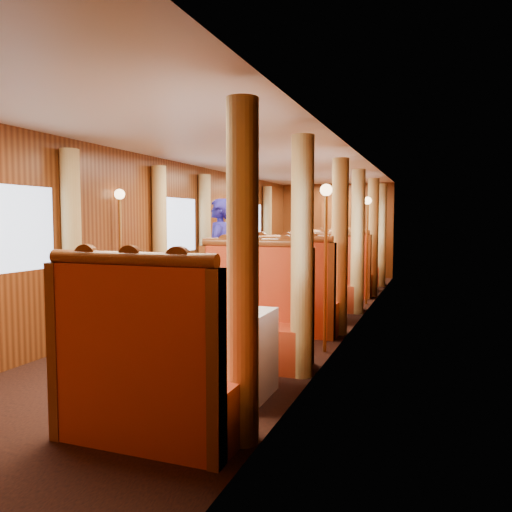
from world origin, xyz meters
The scene contains 47 objects.
floor centered at (0.00, 0.00, 0.00)m, with size 3.00×12.00×0.01m, color black, non-canonical shape.
ceiling centered at (0.00, 0.00, 2.50)m, with size 3.00×12.00×0.01m, color silver, non-canonical shape.
wall_far centered at (0.00, 6.00, 1.25)m, with size 3.00×2.50×0.01m, color brown, non-canonical shape.
wall_left centered at (-1.50, 0.00, 1.25)m, with size 12.00×2.50×0.01m, color brown, non-canonical shape.
wall_right centered at (1.50, 0.00, 1.25)m, with size 12.00×2.50×0.01m, color brown, non-canonical shape.
doorway_far centered at (0.00, 5.97, 1.00)m, with size 0.80×0.04×2.00m, color brown.
table_near centered at (0.75, -3.50, 0.38)m, with size 1.05×0.72×0.75m, color white.
banquette_near_fwd centered at (0.75, -4.51, 0.42)m, with size 1.30×0.55×1.34m.
banquette_near_aft centered at (0.75, -2.49, 0.42)m, with size 1.30×0.55×1.34m.
table_mid centered at (0.75, 0.00, 0.38)m, with size 1.05×0.72×0.75m, color white.
banquette_mid_fwd centered at (0.75, -1.01, 0.42)m, with size 1.30×0.55×1.34m.
banquette_mid_aft centered at (0.75, 1.01, 0.42)m, with size 1.30×0.55×1.34m.
table_far centered at (0.75, 3.50, 0.38)m, with size 1.05×0.72×0.75m, color white.
banquette_far_fwd centered at (0.75, 2.49, 0.42)m, with size 1.30×0.55×1.34m.
banquette_far_aft centered at (0.75, 4.51, 0.42)m, with size 1.30×0.55×1.34m.
tea_tray centered at (0.65, -3.57, 0.76)m, with size 0.34×0.26×0.01m, color silver.
teapot_left centered at (0.58, -3.60, 0.81)m, with size 0.15×0.11×0.12m, color silver, non-canonical shape.
teapot_right centered at (0.76, -3.65, 0.82)m, with size 0.16×0.12×0.13m, color silver, non-canonical shape.
teapot_back centered at (0.68, -3.42, 0.82)m, with size 0.17×0.13×0.14m, color silver, non-canonical shape.
fruit_plate centered at (1.06, -3.60, 0.77)m, with size 0.23×0.23×0.05m.
cup_inboard centered at (0.40, -3.40, 0.86)m, with size 0.08×0.08×0.26m.
cup_outboard centered at (0.49, -3.28, 0.86)m, with size 0.08×0.08×0.26m.
rose_vase_mid centered at (0.73, 0.03, 0.93)m, with size 0.06×0.06×0.36m.
rose_vase_far centered at (0.71, 3.52, 0.93)m, with size 0.06×0.06×0.36m.
window_left_near centered at (-1.49, -3.50, 1.45)m, with size 1.20×0.90×0.01m, color #97ADCD, non-canonical shape.
curtain_left_near_b centered at (-1.38, -2.72, 1.18)m, with size 0.22×0.22×2.35m, color tan.
window_right_near centered at (1.49, -3.50, 1.45)m, with size 1.20×0.90×0.01m, color #97ADCD, non-canonical shape.
curtain_right_near_a centered at (1.38, -4.28, 1.18)m, with size 0.22×0.22×2.35m, color tan.
curtain_right_near_b centered at (1.38, -2.72, 1.18)m, with size 0.22×0.22×2.35m, color tan.
window_left_mid centered at (-1.49, 0.00, 1.45)m, with size 1.20×0.90×0.01m, color #97ADCD, non-canonical shape.
curtain_left_mid_a centered at (-1.38, -0.78, 1.18)m, with size 0.22×0.22×2.35m, color tan.
curtain_left_mid_b centered at (-1.38, 0.78, 1.18)m, with size 0.22×0.22×2.35m, color tan.
window_right_mid centered at (1.49, 0.00, 1.45)m, with size 1.20×0.90×0.01m, color #97ADCD, non-canonical shape.
curtain_right_mid_a centered at (1.38, -0.78, 1.18)m, with size 0.22×0.22×2.35m, color tan.
curtain_right_mid_b centered at (1.38, 0.78, 1.18)m, with size 0.22×0.22×2.35m, color tan.
window_left_far centered at (-1.49, 3.50, 1.45)m, with size 1.20×0.90×0.01m, color #97ADCD, non-canonical shape.
curtain_left_far_a centered at (-1.38, 2.72, 1.18)m, with size 0.22×0.22×2.35m, color tan.
curtain_left_far_b centered at (-1.38, 4.28, 1.18)m, with size 0.22×0.22×2.35m, color tan.
window_right_far centered at (1.49, 3.50, 1.45)m, with size 1.20×0.90×0.01m, color #97ADCD, non-canonical shape.
curtain_right_far_a centered at (1.38, 2.72, 1.18)m, with size 0.22×0.22×2.35m, color tan.
curtain_right_far_b centered at (1.38, 4.28, 1.18)m, with size 0.22×0.22×2.35m, color tan.
sconce_left_fore centered at (-1.40, -1.75, 1.38)m, with size 0.14×0.14×1.95m.
sconce_right_fore centered at (1.40, -1.75, 1.38)m, with size 0.14×0.14×1.95m.
sconce_left_aft centered at (-1.40, 1.75, 1.38)m, with size 0.14×0.14×1.95m.
sconce_right_aft centered at (1.40, 1.75, 1.38)m, with size 0.14×0.14×1.95m.
steward centered at (-0.77, 0.04, 0.94)m, with size 0.69×0.45×1.88m, color navy.
passenger centered at (0.75, 0.78, 0.74)m, with size 0.40×0.44×0.76m.
Camera 1 is at (2.63, -7.41, 1.55)m, focal length 35.00 mm.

